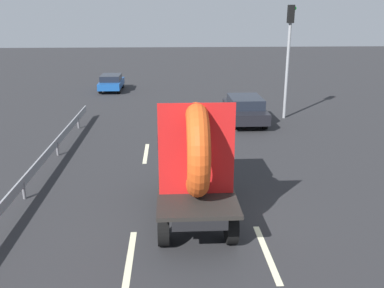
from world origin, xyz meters
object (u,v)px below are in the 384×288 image
flatbed_truck (193,155)px  traffic_light (289,46)px  oncoming_car (111,82)px  distant_sedan (245,109)px

flatbed_truck → traffic_light: (5.68, 10.92, 2.17)m
traffic_light → oncoming_car: traffic_light is taller
distant_sedan → traffic_light: traffic_light is taller
flatbed_truck → distant_sedan: flatbed_truck is taller
traffic_light → oncoming_car: size_ratio=1.64×
distant_sedan → traffic_light: 4.01m
flatbed_truck → oncoming_car: size_ratio=1.30×
traffic_light → distant_sedan: bearing=-160.5°
oncoming_car → distant_sedan: bearing=-50.0°
distant_sedan → traffic_light: bearing=19.5°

